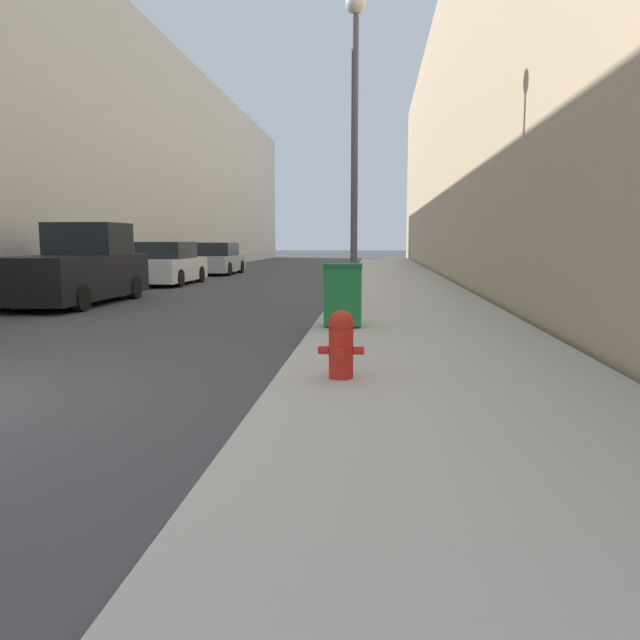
# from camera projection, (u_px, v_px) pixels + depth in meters

# --- Properties ---
(sidewalk_right) EXTENTS (3.97, 60.00, 0.12)m
(sidewalk_right) POSITION_uv_depth(u_px,v_px,m) (399.00, 283.00, 23.22)
(sidewalk_right) COLOR #B7B2A8
(sidewalk_right) RESTS_ON ground
(building_left_glass) EXTENTS (12.00, 60.00, 11.13)m
(building_left_glass) POSITION_uv_depth(u_px,v_px,m) (66.00, 164.00, 31.90)
(building_left_glass) COLOR beige
(building_left_glass) RESTS_ON ground
(building_right_stone) EXTENTS (12.00, 60.00, 13.55)m
(building_right_stone) POSITION_uv_depth(u_px,v_px,m) (566.00, 132.00, 29.56)
(building_right_stone) COLOR tan
(building_right_stone) RESTS_ON ground
(fire_hydrant) EXTENTS (0.52, 0.40, 0.76)m
(fire_hydrant) POSITION_uv_depth(u_px,v_px,m) (341.00, 343.00, 6.94)
(fire_hydrant) COLOR red
(fire_hydrant) RESTS_ON sidewalk_right
(trash_bin) EXTENTS (0.67, 0.61, 1.12)m
(trash_bin) POSITION_uv_depth(u_px,v_px,m) (343.00, 294.00, 11.11)
(trash_bin) COLOR #1E7538
(trash_bin) RESTS_ON sidewalk_right
(lamppost) EXTENTS (0.45, 0.45, 6.87)m
(lamppost) POSITION_uv_depth(u_px,v_px,m) (355.00, 122.00, 13.83)
(lamppost) COLOR #4C4C51
(lamppost) RESTS_ON sidewalk_right
(pickup_truck) EXTENTS (2.12, 5.25, 2.13)m
(pickup_truck) POSITION_uv_depth(u_px,v_px,m) (77.00, 270.00, 16.32)
(pickup_truck) COLOR black
(pickup_truck) RESTS_ON ground
(parked_sedan_near) EXTENTS (1.95, 4.45, 1.60)m
(parked_sedan_near) POSITION_uv_depth(u_px,v_px,m) (167.00, 265.00, 23.47)
(parked_sedan_near) COLOR silver
(parked_sedan_near) RESTS_ON ground
(parked_sedan_far) EXTENTS (1.93, 4.57, 1.55)m
(parked_sedan_far) POSITION_uv_depth(u_px,v_px,m) (218.00, 260.00, 30.66)
(parked_sedan_far) COLOR #A3A8B2
(parked_sedan_far) RESTS_ON ground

